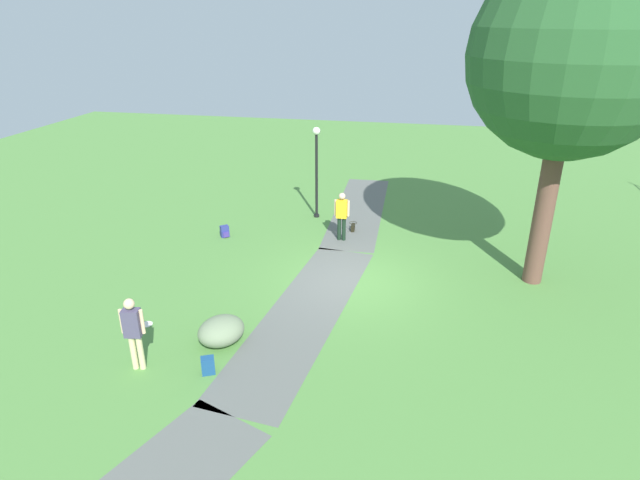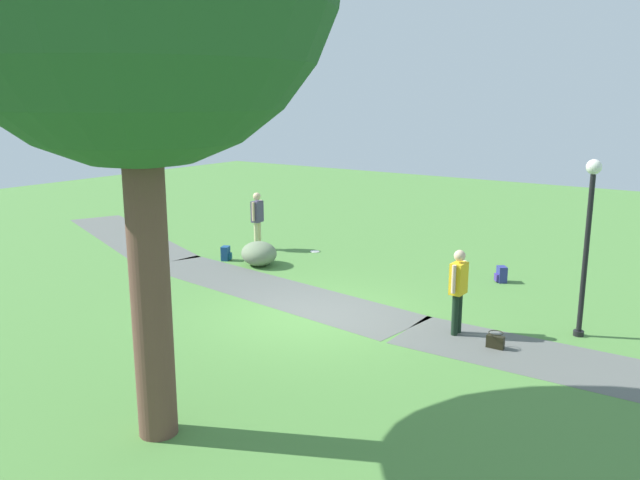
{
  "view_description": "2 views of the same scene",
  "coord_description": "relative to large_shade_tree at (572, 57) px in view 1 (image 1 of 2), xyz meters",
  "views": [
    {
      "loc": [
        13.27,
        1.69,
        7.14
      ],
      "look_at": [
        0.37,
        -0.92,
        1.38
      ],
      "focal_mm": 29.24,
      "sensor_mm": 36.0,
      "label": 1
    },
    {
      "loc": [
        -7.53,
        10.35,
        4.53
      ],
      "look_at": [
        0.53,
        -1.08,
        1.39
      ],
      "focal_mm": 36.02,
      "sensor_mm": 36.0,
      "label": 2
    }
  ],
  "objects": [
    {
      "name": "frisbee_on_grass",
      "position": [
        4.37,
        -9.79,
        -6.13
      ],
      "size": [
        0.28,
        0.28,
        0.02
      ],
      "color": "white",
      "rests_on": "ground"
    },
    {
      "name": "large_shade_tree",
      "position": [
        0.0,
        0.0,
        0.0
      ],
      "size": [
        5.08,
        5.08,
        8.72
      ],
      "color": "brown",
      "rests_on": "ground"
    },
    {
      "name": "woman_with_handbag",
      "position": [
        -1.82,
        -5.89,
        -5.16
      ],
      "size": [
        0.25,
        0.52,
        1.68
      ],
      "color": "black",
      "rests_on": "ground"
    },
    {
      "name": "footpath_segment_mid",
      "position": [
        3.05,
        -6.07,
        -6.13
      ],
      "size": [
        8.16,
        2.75,
        0.01
      ],
      "color": "#5B5F5A",
      "rests_on": "ground"
    },
    {
      "name": "footpath_segment_near",
      "position": [
        -4.92,
        -5.68,
        -6.13
      ],
      "size": [
        8.04,
        1.99,
        0.01
      ],
      "color": "#5B5F5A",
      "rests_on": "ground"
    },
    {
      "name": "backpack_by_boulder",
      "position": [
        5.85,
        -7.54,
        -5.95
      ],
      "size": [
        0.34,
        0.34,
        0.4
      ],
      "color": "navy",
      "rests_on": "ground"
    },
    {
      "name": "spare_backpack_on_lawn",
      "position": [
        -1.28,
        -9.9,
        -5.95
      ],
      "size": [
        0.35,
        0.35,
        0.4
      ],
      "color": "navy",
      "rests_on": "ground"
    },
    {
      "name": "lawn_boulder",
      "position": [
        4.73,
        -7.67,
        -5.81
      ],
      "size": [
        1.47,
        1.43,
        0.66
      ],
      "color": "gray",
      "rests_on": "ground"
    },
    {
      "name": "man_near_boulder",
      "position": [
        5.99,
        -9.09,
        -5.13
      ],
      "size": [
        0.29,
        0.51,
        1.73
      ],
      "color": "beige",
      "rests_on": "ground"
    },
    {
      "name": "ground_plane",
      "position": [
        1.08,
        -5.06,
        -6.14
      ],
      "size": [
        48.0,
        48.0,
        0.0
      ],
      "primitive_type": "plane",
      "color": "#4F843D"
    },
    {
      "name": "handbag_on_grass",
      "position": [
        -2.71,
        -5.62,
        -6.0
      ],
      "size": [
        0.32,
        0.28,
        0.31
      ],
      "color": "black",
      "rests_on": "ground"
    },
    {
      "name": "lamp_post",
      "position": [
        -3.8,
        -7.17,
        -4.02
      ],
      "size": [
        0.28,
        0.28,
        3.41
      ],
      "color": "black",
      "rests_on": "ground"
    }
  ]
}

